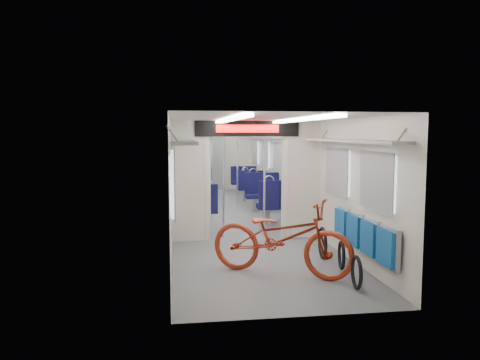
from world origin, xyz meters
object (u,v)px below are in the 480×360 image
Objects in this scene: seat_bay_far_right at (248,181)px; stanchion_far_left at (212,166)px; stanchion_near_left at (224,177)px; bike_hoop_c at (322,244)px; flip_bench at (363,234)px; bike_hoop_a at (357,274)px; bike_hoop_b at (341,257)px; seat_bay_near_right at (270,194)px; bicycle at (281,237)px; seat_bay_near_left at (194,199)px; seat_bay_far_left at (189,181)px; stanchion_far_right at (237,166)px; stanchion_near_right at (264,178)px.

stanchion_far_left reaches higher than seat_bay_far_right.
stanchion_far_left is (0.01, 3.31, 0.00)m from stanchion_near_left.
seat_bay_far_right is 2.17m from stanchion_far_left.
bike_hoop_c is at bearing -60.41° from stanchion_near_left.
stanchion_near_left is (-1.72, 3.26, 0.57)m from flip_bench.
bike_hoop_a is 1.03× the size of bike_hoop_b.
bike_hoop_c is at bearing -88.85° from seat_bay_near_right.
seat_bay_far_right is (-0.05, 8.91, 0.32)m from bike_hoop_a.
bicycle is at bearing -99.69° from seat_bay_near_right.
bicycle is 6.55m from stanchion_far_left.
stanchion_far_left is (0.58, 2.21, 0.61)m from seat_bay_near_left.
flip_bench is at bearing 62.24° from bike_hoop_a.
bike_hoop_c is at bearing -18.55° from bicycle.
seat_bay_far_left is 1.16× the size of seat_bay_far_right.
stanchion_far_right is (1.28, -1.75, 0.59)m from seat_bay_far_left.
bicycle is 8.18m from seat_bay_far_right.
bike_hoop_c is 0.23× the size of stanchion_far_right.
bike_hoop_b is at bearing -75.10° from stanchion_near_right.
bike_hoop_a is 8.91m from seat_bay_far_right.
bicycle is 8.14m from seat_bay_far_left.
bike_hoop_b is 4.65m from seat_bay_near_left.
seat_bay_far_left reaches higher than bike_hoop_a.
seat_bay_near_right reaches higher than seat_bay_far_right.
bike_hoop_b is 0.19× the size of stanchion_near_left.
stanchion_far_left and stanchion_far_right have the same top height.
seat_bay_far_left is (-1.87, 3.38, 0.01)m from seat_bay_near_right.
bicycle is at bearing -85.71° from stanchion_far_left.
flip_bench is 0.93× the size of stanchion_near_right.
stanchion_far_right reaches higher than seat_bay_far_right.
bike_hoop_b is 3.53m from stanchion_near_left.
seat_bay_near_left is at bearing -115.94° from seat_bay_far_right.
stanchion_near_right reaches higher than bike_hoop_c.
flip_bench reaches higher than bike_hoop_b.
flip_bench is 0.50m from bike_hoop_b.
seat_bay_far_right is 0.84× the size of stanchion_near_left.
stanchion_near_right and stanchion_far_left have the same top height.
seat_bay_far_left is at bearing 96.68° from stanchion_near_left.
bicycle reaches higher than seat_bay_near_left.
seat_bay_near_left is (-1.95, 3.53, 0.30)m from bike_hoop_c.
bicycle is 0.93× the size of stanchion_near_left.
flip_bench is 4.92m from seat_bay_near_left.
flip_bench is 3.73m from stanchion_near_left.
seat_bay_near_left is at bearing 117.45° from stanchion_near_left.
seat_bay_near_left is (-2.04, 4.16, 0.34)m from bike_hoop_b.
seat_bay_far_left is 1.87m from seat_bay_far_right.
seat_bay_far_right is 2.01m from stanchion_far_right.
seat_bay_near_left is at bearing -168.13° from seat_bay_near_right.
bike_hoop_b is (0.97, 0.14, -0.36)m from bicycle.
seat_bay_far_left reaches higher than bike_hoop_c.
stanchion_near_left is 3.31m from stanchion_far_left.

